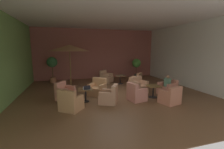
{
  "coord_description": "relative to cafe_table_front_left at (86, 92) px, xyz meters",
  "views": [
    {
      "loc": [
        -2.38,
        -7.82,
        2.47
      ],
      "look_at": [
        0.0,
        0.5,
        1.02
      ],
      "focal_mm": 24.5,
      "sensor_mm": 36.0,
      "label": 1
    }
  ],
  "objects": [
    {
      "name": "open_laptop",
      "position": [
        0.05,
        -0.13,
        0.19
      ],
      "size": [
        0.34,
        0.26,
        0.2
      ],
      "color": "#9EA0A5",
      "rests_on": "cafe_table_front_left"
    },
    {
      "name": "wall_left_accent",
      "position": [
        -3.38,
        0.79,
        1.56
      ],
      "size": [
        0.08,
        9.98,
        4.08
      ],
      "primitive_type": "cube",
      "color": "#6C984B",
      "rests_on": "ground_plane"
    },
    {
      "name": "armchair_front_right_west",
      "position": [
        3.67,
        -1.33,
        -0.18
      ],
      "size": [
        0.92,
        0.89,
        0.82
      ],
      "color": "#BF775A",
      "rests_on": "ground_plane"
    },
    {
      "name": "ceiling_slab",
      "position": [
        1.67,
        0.79,
        3.63
      ],
      "size": [
        10.18,
        9.98,
        0.06
      ],
      "primitive_type": "cube",
      "color": "silver",
      "rests_on": "wall_back_brick"
    },
    {
      "name": "armchair_front_left_north",
      "position": [
        -0.95,
        0.64,
        -0.17
      ],
      "size": [
        1.04,
        1.03,
        0.87
      ],
      "color": "tan",
      "rests_on": "ground_plane"
    },
    {
      "name": "potted_tree_mid_left",
      "position": [
        -1.86,
        4.87,
        0.83
      ],
      "size": [
        0.75,
        0.75,
        1.9
      ],
      "color": "#AB6646",
      "rests_on": "ground_plane"
    },
    {
      "name": "armchair_front_right_north",
      "position": [
        4.45,
        -0.05,
        -0.17
      ],
      "size": [
        0.95,
        0.97,
        0.82
      ],
      "color": "tan",
      "rests_on": "ground_plane"
    },
    {
      "name": "armchair_mid_center_north",
      "position": [
        3.64,
        2.31,
        -0.17
      ],
      "size": [
        1.06,
        1.06,
        0.87
      ],
      "color": "tan",
      "rests_on": "ground_plane"
    },
    {
      "name": "wall_back_brick",
      "position": [
        1.67,
        5.75,
        1.56
      ],
      "size": [
        10.18,
        0.08,
        4.08
      ],
      "primitive_type": "cube",
      "color": "brown",
      "rests_on": "ground_plane"
    },
    {
      "name": "patron_blue_shirt",
      "position": [
        4.41,
        -0.06,
        0.24
      ],
      "size": [
        0.28,
        0.36,
        0.63
      ],
      "color": "#4C7258",
      "rests_on": "ground_plane"
    },
    {
      "name": "patio_umbrella_tall_red",
      "position": [
        -0.61,
        3.05,
        2.04
      ],
      "size": [
        2.51,
        2.51,
        2.73
      ],
      "color": "#2D2D2D",
      "rests_on": "ground_plane"
    },
    {
      "name": "cafe_table_mid_center",
      "position": [
        2.78,
        3.09,
        -0.02
      ],
      "size": [
        0.68,
        0.68,
        0.62
      ],
      "color": "black",
      "rests_on": "ground_plane"
    },
    {
      "name": "armchair_front_left_east",
      "position": [
        -0.7,
        -0.9,
        -0.17
      ],
      "size": [
        1.06,
        1.05,
        0.9
      ],
      "color": "tan",
      "rests_on": "ground_plane"
    },
    {
      "name": "potted_tree_left_corner",
      "position": [
        4.74,
        4.64,
        0.7
      ],
      "size": [
        0.73,
        0.73,
        1.67
      ],
      "color": "#373731",
      "rests_on": "ground_plane"
    },
    {
      "name": "ground_plane",
      "position": [
        1.67,
        0.79,
        -0.5
      ],
      "size": [
        10.18,
        9.98,
        0.02
      ],
      "primitive_type": "cube",
      "color": "brown"
    },
    {
      "name": "armchair_front_right_south",
      "position": [
        2.37,
        -0.51,
        -0.16
      ],
      "size": [
        0.86,
        0.87,
        0.88
      ],
      "color": "#B97565",
      "rests_on": "ground_plane"
    },
    {
      "name": "armchair_mid_center_east",
      "position": [
        1.96,
        3.91,
        -0.16
      ],
      "size": [
        1.07,
        1.07,
        0.89
      ],
      "color": "tan",
      "rests_on": "ground_plane"
    },
    {
      "name": "iced_drink_cup",
      "position": [
        -0.08,
        -0.02,
        0.19
      ],
      "size": [
        0.08,
        0.08,
        0.11
      ],
      "primitive_type": "cylinder",
      "color": "white",
      "rests_on": "cafe_table_front_left"
    },
    {
      "name": "armchair_front_left_south",
      "position": [
        1.02,
        -0.53,
        -0.17
      ],
      "size": [
        1.02,
        0.99,
        0.87
      ],
      "color": "tan",
      "rests_on": "ground_plane"
    },
    {
      "name": "wall_right_plain",
      "position": [
        6.71,
        0.79,
        1.56
      ],
      "size": [
        0.08,
        9.98,
        4.08
      ],
      "primitive_type": "cube",
      "color": "silver",
      "rests_on": "ground_plane"
    },
    {
      "name": "armchair_front_left_west",
      "position": [
        0.73,
        0.88,
        -0.16
      ],
      "size": [
        1.08,
        1.07,
        0.92
      ],
      "color": "tan",
      "rests_on": "ground_plane"
    },
    {
      "name": "cafe_table_front_left",
      "position": [
        0.0,
        0.0,
        0.0
      ],
      "size": [
        0.67,
        0.67,
        0.62
      ],
      "color": "black",
      "rests_on": "ground_plane"
    },
    {
      "name": "armchair_front_right_east",
      "position": [
        3.11,
        0.73,
        -0.15
      ],
      "size": [
        0.89,
        0.95,
        0.89
      ],
      "color": "tan",
      "rests_on": "ground_plane"
    },
    {
      "name": "cafe_table_front_right",
      "position": [
        3.41,
        -0.3,
        -0.04
      ],
      "size": [
        0.7,
        0.7,
        0.62
      ],
      "color": "black",
      "rests_on": "ground_plane"
    }
  ]
}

